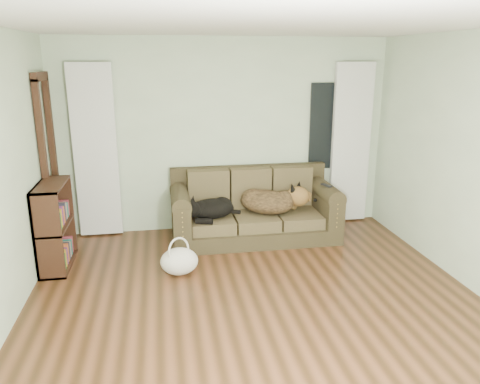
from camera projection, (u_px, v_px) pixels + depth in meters
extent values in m
plane|color=#35200F|center=(262.00, 316.00, 4.36)|extent=(5.00, 5.00, 0.00)
plane|color=white|center=(267.00, 21.00, 3.65)|extent=(5.00, 5.00, 0.00)
cube|color=beige|center=(224.00, 136.00, 6.37)|extent=(4.50, 0.04, 2.60)
cube|color=silver|center=(96.00, 152.00, 6.06)|extent=(0.55, 0.08, 2.25)
cube|color=silver|center=(351.00, 144.00, 6.63)|extent=(0.55, 0.08, 2.25)
cube|color=black|center=(327.00, 126.00, 6.55)|extent=(0.50, 0.03, 1.20)
cube|color=black|center=(50.00, 167.00, 5.66)|extent=(0.07, 0.60, 2.10)
cube|color=#2B2918|center=(254.00, 206.00, 6.16)|extent=(2.16, 0.93, 0.88)
ellipsoid|color=black|center=(210.00, 208.00, 5.95)|extent=(0.64, 0.49, 0.25)
ellipsoid|color=black|center=(271.00, 202.00, 6.17)|extent=(0.92, 0.84, 0.33)
cube|color=black|center=(326.00, 185.00, 6.08)|extent=(0.10, 0.17, 0.02)
ellipsoid|color=silver|center=(179.00, 261.00, 5.18)|extent=(0.50, 0.44, 0.31)
cube|color=black|center=(55.00, 225.00, 5.30)|extent=(0.39, 0.82, 0.98)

